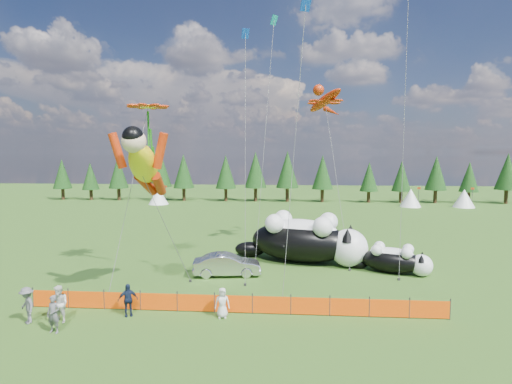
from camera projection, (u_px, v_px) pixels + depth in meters
The scene contains 18 objects.
ground at pixel (240, 293), 23.92m from camera, with size 160.00×160.00×0.00m, color #10370A.
safety_fence at pixel (233, 304), 20.90m from camera, with size 22.06×0.06×1.10m.
tree_line at pixel (270, 178), 68.18m from camera, with size 90.00×4.00×8.00m, color black, non-canonical shape.
festival_tents at pixel (339, 197), 62.65m from camera, with size 50.00×3.20×2.80m, color white, non-canonical shape.
cat_large at pixel (306, 239), 30.50m from camera, with size 10.26×5.72×3.78m.
cat_small at pixel (395, 259), 27.86m from camera, with size 5.38×3.34×2.02m.
car at pixel (227, 265), 27.28m from camera, with size 1.60×4.59×1.51m, color silver.
spectator_a at pixel (53, 314), 18.58m from camera, with size 0.65×0.43×1.78m, color #555459.
spectator_b at pixel (59, 304), 19.70m from camera, with size 0.91×0.53×1.86m, color silver.
spectator_c at pixel (128, 300), 20.51m from camera, with size 1.00×0.51×1.70m, color #141F39.
spectator_d at pixel (27, 305), 19.62m from camera, with size 1.18×0.61×1.82m, color #555459.
spectator_e at pixel (222, 303), 20.31m from camera, with size 0.76×0.49×1.55m, color silver.
superhero_kite at pixel (144, 164), 22.39m from camera, with size 5.59×6.01×10.37m.
gecko_kite at pixel (325, 101), 33.77m from camera, with size 5.71×9.92×14.65m.
flower_kite at pixel (148, 109), 26.14m from camera, with size 3.22×6.21×12.18m.
diamond_kite_a at pixel (245, 48), 28.22m from camera, with size 1.01×5.16×17.75m.
diamond_kite_c at pixel (304, 22), 20.39m from camera, with size 1.70×1.04×16.66m.
diamond_kite_d at pixel (273, 31), 32.45m from camera, with size 1.64×6.37×20.30m.
Camera 1 is at (2.71, -23.07, 8.41)m, focal length 28.00 mm.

